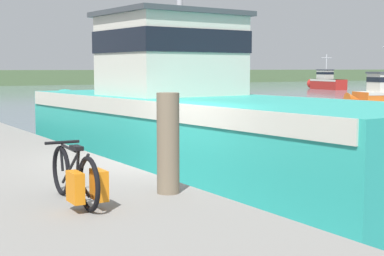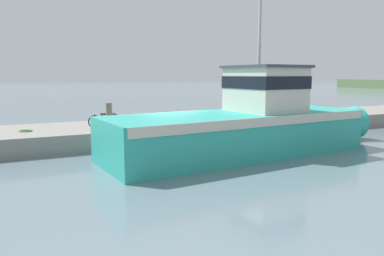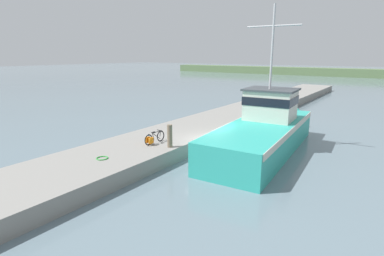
{
  "view_description": "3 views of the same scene",
  "coord_description": "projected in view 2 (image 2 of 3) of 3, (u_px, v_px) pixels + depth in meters",
  "views": [
    {
      "loc": [
        -4.72,
        -9.13,
        2.47
      ],
      "look_at": [
        0.27,
        -0.82,
        1.48
      ],
      "focal_mm": 55.0,
      "sensor_mm": 36.0,
      "label": 1
    },
    {
      "loc": [
        15.88,
        -6.63,
        3.44
      ],
      "look_at": [
        0.89,
        0.71,
        1.05
      ],
      "focal_mm": 35.0,
      "sensor_mm": 36.0,
      "label": 2
    },
    {
      "loc": [
        9.27,
        -15.09,
        5.97
      ],
      "look_at": [
        -0.73,
        -0.94,
        1.71
      ],
      "focal_mm": 28.0,
      "sensor_mm": 36.0,
      "label": 3
    }
  ],
  "objects": [
    {
      "name": "ground_plane",
      "position": [
        170.0,
        149.0,
        17.49
      ],
      "size": [
        320.0,
        320.0,
        0.0
      ],
      "primitive_type": "plane",
      "color": "slate"
    },
    {
      "name": "fishing_boat_main",
      "position": [
        249.0,
        123.0,
        16.37
      ],
      "size": [
        4.68,
        13.98,
        8.92
      ],
      "rotation": [
        0.0,
        0.0,
        0.08
      ],
      "color": "teal",
      "rests_on": "ground_plane"
    },
    {
      "name": "hose_coil",
      "position": [
        26.0,
        131.0,
        17.13
      ],
      "size": [
        0.59,
        0.59,
        0.05
      ],
      "primitive_type": "torus",
      "color": "green",
      "rests_on": "dock_pier"
    },
    {
      "name": "mooring_post",
      "position": [
        109.0,
        117.0,
        17.17
      ],
      "size": [
        0.29,
        0.29,
        1.3
      ],
      "primitive_type": "cylinder",
      "color": "#756651",
      "rests_on": "dock_pier"
    },
    {
      "name": "dock_pier",
      "position": [
        148.0,
        131.0,
        20.15
      ],
      "size": [
        4.83,
        80.0,
        0.86
      ],
      "primitive_type": "cube",
      "color": "gray",
      "rests_on": "ground_plane"
    },
    {
      "name": "water_bottle_by_bike",
      "position": [
        112.0,
        122.0,
        19.63
      ],
      "size": [
        0.08,
        0.08,
        0.18
      ],
      "primitive_type": "cylinder",
      "color": "blue",
      "rests_on": "dock_pier"
    },
    {
      "name": "bicycle_touring",
      "position": [
        102.0,
        121.0,
        18.29
      ],
      "size": [
        0.44,
        1.66,
        0.71
      ],
      "rotation": [
        0.0,
        0.0,
        -0.02
      ],
      "color": "black",
      "rests_on": "dock_pier"
    }
  ]
}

